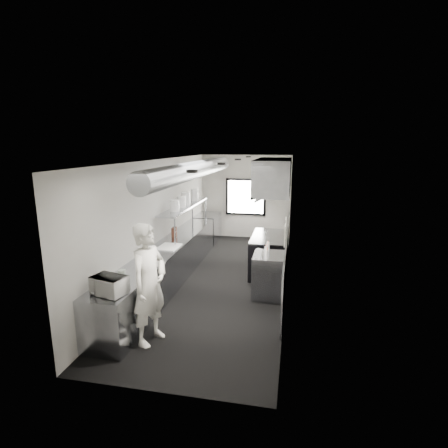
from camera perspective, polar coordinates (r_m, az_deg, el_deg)
The scene contains 35 objects.
floor at distance 8.47m, azimuth -0.33°, elevation -8.92°, with size 3.00×8.00×0.01m, color black.
ceiling at distance 7.88m, azimuth -0.36°, elevation 10.37°, with size 3.00×8.00×0.01m, color white.
wall_back at distance 11.94m, azimuth 3.55°, elevation 4.42°, with size 3.00×0.02×2.80m, color #BAB9B0.
wall_front at distance 4.39m, azimuth -11.16°, elevation -10.69°, with size 3.00×0.02×2.80m, color #BAB9B0.
wall_left at distance 8.48m, azimuth -10.32°, elevation 0.80°, with size 0.02×8.00×2.80m, color #BAB9B0.
wall_right at distance 7.90m, azimuth 10.38°, elevation -0.09°, with size 0.02×8.00×2.80m, color #BAB9B0.
wall_cladding at distance 8.41m, azimuth 10.05°, elevation -5.29°, with size 0.03×5.50×1.10m, color gray.
hvac_duct at distance 8.44m, azimuth -4.51°, elevation 8.80°, with size 0.40×0.40×6.40m, color gray.
service_window at distance 11.91m, azimuth 3.53°, elevation 4.39°, with size 1.36×0.05×1.25m.
exhaust_hood at distance 8.45m, azimuth 7.99°, elevation 7.63°, with size 0.81×2.20×0.88m.
prep_counter at distance 8.16m, azimuth -9.04°, elevation -6.56°, with size 0.70×6.00×0.90m, color gray.
pass_shelf at distance 9.28m, azimuth -6.31°, elevation 2.80°, with size 0.45×3.00×0.68m.
range at distance 8.83m, azimuth 7.23°, elevation -4.86°, with size 0.88×1.60×0.94m.
bottle_station at distance 7.51m, azimuth 7.27°, elevation -8.23°, with size 0.65×0.80×0.90m, color gray.
far_work_table at distance 11.56m, azimuth -2.71°, elevation -0.64°, with size 0.70×1.20×0.90m, color gray.
notice_sheet_a at distance 6.68m, azimuth 9.97°, elevation -0.65°, with size 0.02×0.28×0.38m, color white.
notice_sheet_b at distance 6.36m, azimuth 9.86°, elevation -1.81°, with size 0.02×0.28×0.38m, color white.
line_cook at distance 5.73m, azimuth -12.04°, elevation -9.54°, with size 0.72×0.47×1.96m, color silver.
microwave at distance 5.69m, azimuth -18.14°, elevation -9.42°, with size 0.47×0.36×0.28m, color silver.
deli_tub_a at distance 6.15m, azimuth -17.84°, elevation -8.62°, with size 0.15×0.15×0.10m, color #ACBAAB.
deli_tub_b at distance 6.43m, azimuth -16.25°, elevation -7.59°, with size 0.14×0.14×0.10m, color #ACBAAB.
newspaper at distance 6.85m, azimuth -11.35°, elevation -6.44°, with size 0.29×0.37×0.01m, color silver.
small_plate at distance 7.24m, azimuth -11.11°, elevation -5.35°, with size 0.18×0.18×0.02m, color white.
pastry at distance 7.22m, azimuth -11.13°, elevation -4.94°, with size 0.09×0.09×0.09m, color tan.
cutting_board at distance 7.92m, azimuth -8.92°, elevation -3.66°, with size 0.44×0.58×0.02m, color white.
knife_block at distance 8.78m, azimuth -8.08°, elevation -1.30°, with size 0.10×0.21×0.23m, color brown.
plate_stack_a at distance 8.47m, azimuth -8.03°, elevation 2.98°, with size 0.23×0.23×0.27m, color white.
plate_stack_b at distance 9.02m, azimuth -6.95°, elevation 3.63°, with size 0.22×0.22×0.28m, color white.
plate_stack_c at distance 9.34m, azimuth -6.21°, elevation 4.13°, with size 0.24×0.24×0.34m, color white.
plate_stack_d at distance 10.01m, azimuth -4.84°, elevation 4.72°, with size 0.22×0.22×0.33m, color white.
squeeze_bottle_a at distance 7.08m, azimuth 7.01°, elevation -4.91°, with size 0.06×0.06×0.18m, color white.
squeeze_bottle_b at distance 7.16m, azimuth 7.03°, elevation -4.69°, with size 0.06×0.06×0.19m, color white.
squeeze_bottle_c at distance 7.38m, azimuth 6.78°, elevation -4.24°, with size 0.05×0.05×0.16m, color white.
squeeze_bottle_d at distance 7.47m, azimuth 7.08°, elevation -4.00°, with size 0.06×0.06×0.17m, color white.
squeeze_bottle_e at distance 7.62m, azimuth 7.16°, elevation -3.60°, with size 0.06×0.06×0.19m, color white.
Camera 1 is at (1.59, -7.71, 3.13)m, focal length 28.18 mm.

